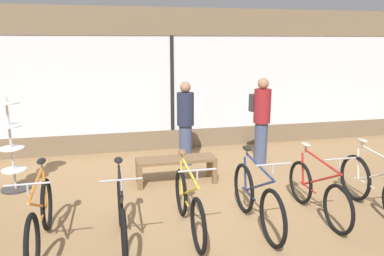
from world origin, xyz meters
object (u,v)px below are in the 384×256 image
(accessory_rack, at_px, (12,152))
(bicycle_center_right, at_px, (257,199))
(customer_near_rack, at_px, (261,118))
(bicycle_far_left, at_px, (40,219))
(bicycle_left, at_px, (122,216))
(customer_by_window, at_px, (185,122))
(bicycle_right, at_px, (317,192))
(display_bench, at_px, (176,163))
(bicycle_center_left, at_px, (189,204))
(bicycle_far_right, at_px, (376,187))

(accessory_rack, bearing_deg, bicycle_center_right, -31.59)
(customer_near_rack, bearing_deg, bicycle_far_left, -147.49)
(bicycle_far_left, distance_m, accessory_rack, 2.23)
(bicycle_left, distance_m, customer_by_window, 3.21)
(bicycle_right, distance_m, display_bench, 2.45)
(bicycle_left, height_order, customer_by_window, customer_by_window)
(display_bench, distance_m, customer_by_window, 1.16)
(bicycle_center_left, distance_m, bicycle_center_right, 0.92)
(bicycle_center_right, distance_m, customer_by_window, 2.87)
(display_bench, relative_size, customer_near_rack, 0.79)
(bicycle_far_right, bearing_deg, customer_near_rack, 105.89)
(bicycle_far_left, height_order, customer_near_rack, customer_near_rack)
(bicycle_left, height_order, bicycle_center_left, bicycle_center_left)
(customer_near_rack, bearing_deg, bicycle_left, -138.70)
(bicycle_far_left, relative_size, bicycle_center_left, 1.03)
(bicycle_right, relative_size, display_bench, 1.18)
(bicycle_far_left, xyz_separation_m, accessory_rack, (-0.73, 2.08, 0.28))
(bicycle_far_left, distance_m, bicycle_center_left, 1.84)
(bicycle_far_left, height_order, bicycle_far_right, bicycle_far_right)
(bicycle_center_left, relative_size, accessory_rack, 1.07)
(bicycle_right, bearing_deg, bicycle_far_left, -179.53)
(customer_by_window, bearing_deg, bicycle_center_left, -101.28)
(bicycle_center_left, relative_size, bicycle_far_right, 1.00)
(bicycle_right, bearing_deg, display_bench, 134.82)
(bicycle_left, xyz_separation_m, bicycle_right, (2.77, 0.13, 0.00))
(bicycle_center_left, distance_m, customer_by_window, 2.81)
(bicycle_left, xyz_separation_m, bicycle_center_right, (1.80, 0.03, 0.03))
(bicycle_center_left, height_order, bicycle_center_right, bicycle_center_right)
(customer_near_rack, bearing_deg, accessory_rack, -175.03)
(bicycle_far_right, relative_size, customer_near_rack, 0.97)
(bicycle_far_right, bearing_deg, accessory_rack, 158.17)
(display_bench, relative_size, customer_by_window, 0.82)
(bicycle_right, bearing_deg, customer_near_rack, 85.99)
(display_bench, height_order, customer_by_window, customer_by_window)
(bicycle_center_left, xyz_separation_m, bicycle_far_right, (2.79, -0.09, 0.02))
(bicycle_center_left, relative_size, customer_near_rack, 0.97)
(bicycle_right, distance_m, customer_near_rack, 2.53)
(bicycle_right, xyz_separation_m, customer_by_window, (-1.35, 2.71, 0.52))
(bicycle_left, relative_size, customer_near_rack, 0.93)
(bicycle_center_left, height_order, accessory_rack, accessory_rack)
(accessory_rack, height_order, customer_near_rack, customer_near_rack)
(bicycle_center_right, bearing_deg, bicycle_far_right, -0.01)
(bicycle_far_right, relative_size, display_bench, 1.22)
(bicycle_left, bearing_deg, bicycle_far_left, 174.39)
(bicycle_far_left, xyz_separation_m, customer_by_window, (2.38, 2.74, 0.51))
(bicycle_far_right, bearing_deg, bicycle_right, 173.98)
(bicycle_center_right, distance_m, bicycle_far_right, 1.87)
(accessory_rack, distance_m, display_bench, 2.76)
(customer_by_window, bearing_deg, bicycle_far_right, -51.25)
(bicycle_center_right, distance_m, bicycle_right, 0.98)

